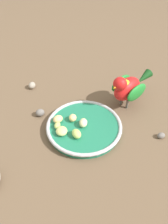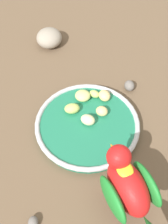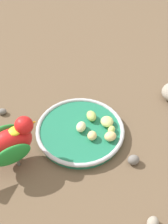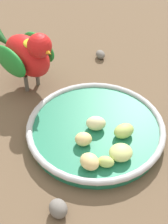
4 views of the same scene
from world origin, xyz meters
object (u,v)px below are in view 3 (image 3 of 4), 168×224
feeding_bowl (80,131)px  apple_piece_4 (91,136)px  pebble_1 (153,223)px  parrot (8,143)px  pebble_2 (2,112)px  pebble_0 (134,160)px  apple_piece_0 (91,116)px  apple_piece_5 (81,127)px  apple_piece_2 (111,130)px  apple_piece_1 (110,136)px  apple_piece_3 (107,122)px

feeding_bowl → apple_piece_4: apple_piece_4 is taller
apple_piece_4 → feeding_bowl: bearing=-145.6°
feeding_bowl → pebble_1: size_ratio=7.64×
parrot → pebble_2: bearing=78.7°
pebble_1 → apple_piece_4: bearing=-157.8°
feeding_bowl → pebble_0: (0.11, 0.12, -0.00)m
apple_piece_4 → pebble_2: apple_piece_4 is taller
apple_piece_0 → apple_piece_5: apple_piece_5 is taller
apple_piece_5 → feeding_bowl: bearing=-113.9°
parrot → pebble_1: parrot is taller
apple_piece_4 → apple_piece_5: 0.04m
apple_piece_2 → pebble_2: (-0.13, -0.29, -0.02)m
apple_piece_5 → apple_piece_4: bearing=32.3°
apple_piece_4 → pebble_2: bearing=-120.6°
pebble_2 → apple_piece_1: bearing=62.6°
apple_piece_3 → pebble_2: bearing=-108.6°
apple_piece_5 → pebble_1: apple_piece_5 is taller
apple_piece_5 → apple_piece_2: bearing=77.0°
pebble_1 → pebble_0: bearing=-179.7°
feeding_bowl → pebble_2: 0.24m
apple_piece_0 → apple_piece_2: size_ratio=1.37×
apple_piece_1 → pebble_2: 0.32m
feeding_bowl → apple_piece_0: (-0.03, 0.04, 0.02)m
feeding_bowl → parrot: size_ratio=1.27×
apple_piece_2 → pebble_1: 0.26m
feeding_bowl → apple_piece_5: bearing=66.1°
parrot → pebble_2: parrot is taller
pebble_0 → pebble_2: size_ratio=1.20×
apple_piece_3 → apple_piece_5: size_ratio=1.11×
apple_piece_5 → apple_piece_1: bearing=59.5°
pebble_1 → pebble_2: bearing=-138.6°
apple_piece_2 → apple_piece_5: bearing=-103.0°
apple_piece_0 → apple_piece_3: size_ratio=0.95×
pebble_0 → pebble_1: size_ratio=0.96×
feeding_bowl → apple_piece_3: (-0.01, 0.07, 0.02)m
feeding_bowl → apple_piece_5: (0.00, 0.00, 0.02)m
pebble_1 → pebble_2: (-0.38, -0.33, -0.00)m
apple_piece_2 → parrot: parrot is taller
apple_piece_2 → apple_piece_4: apple_piece_4 is taller
apple_piece_3 → parrot: (0.08, -0.25, 0.05)m
apple_piece_1 → apple_piece_3: size_ratio=0.87×
feeding_bowl → apple_piece_4: (0.03, 0.02, 0.02)m
apple_piece_3 → apple_piece_5: apple_piece_5 is taller
apple_piece_0 → pebble_2: size_ratio=1.42×
apple_piece_3 → pebble_0: (0.12, 0.05, -0.02)m
parrot → pebble_0: parrot is taller
apple_piece_5 → parrot: (0.07, -0.18, 0.05)m
pebble_0 → pebble_2: bearing=-123.0°
apple_piece_3 → apple_piece_4: 0.07m
apple_piece_0 → parrot: bearing=-64.4°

